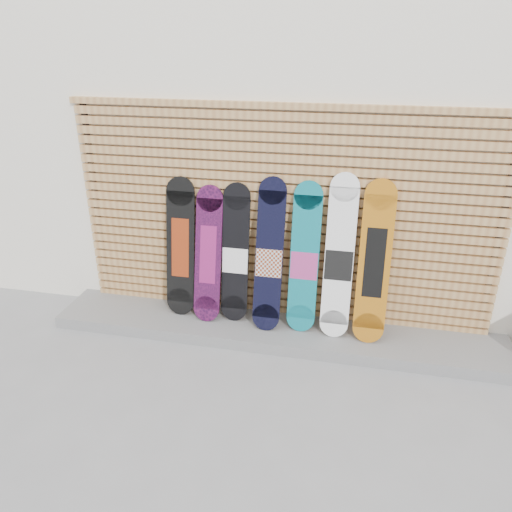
# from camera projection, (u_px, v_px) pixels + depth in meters

# --- Properties ---
(ground) EXTENTS (80.00, 80.00, 0.00)m
(ground) POSITION_uv_depth(u_px,v_px,m) (278.00, 378.00, 4.54)
(ground) COLOR gray
(ground) RESTS_ON ground
(building) EXTENTS (12.00, 5.00, 3.60)m
(building) POSITION_uv_depth(u_px,v_px,m) (360.00, 118.00, 6.82)
(building) COLOR white
(building) RESTS_ON ground
(concrete_step) EXTENTS (4.60, 0.70, 0.12)m
(concrete_step) POSITION_uv_depth(u_px,v_px,m) (275.00, 330.00, 5.15)
(concrete_step) COLOR slate
(concrete_step) RESTS_ON ground
(slat_wall) EXTENTS (4.26, 0.08, 2.29)m
(slat_wall) POSITION_uv_depth(u_px,v_px,m) (282.00, 216.00, 4.94)
(slat_wall) COLOR #B3804A
(slat_wall) RESTS_ON ground
(snowboard_0) EXTENTS (0.30, 0.28, 1.45)m
(snowboard_0) POSITION_uv_depth(u_px,v_px,m) (181.00, 248.00, 5.14)
(snowboard_0) COLOR black
(snowboard_0) RESTS_ON concrete_step
(snowboard_1) EXTENTS (0.27, 0.35, 1.38)m
(snowboard_1) POSITION_uv_depth(u_px,v_px,m) (208.00, 255.00, 5.06)
(snowboard_1) COLOR black
(snowboard_1) RESTS_ON concrete_step
(snowboard_2) EXTENTS (0.28, 0.27, 1.42)m
(snowboard_2) POSITION_uv_depth(u_px,v_px,m) (235.00, 255.00, 5.03)
(snowboard_2) COLOR black
(snowboard_2) RESTS_ON concrete_step
(snowboard_3) EXTENTS (0.27, 0.39, 1.50)m
(snowboard_3) POSITION_uv_depth(u_px,v_px,m) (269.00, 257.00, 4.90)
(snowboard_3) COLOR black
(snowboard_3) RESTS_ON concrete_step
(snowboard_4) EXTENTS (0.28, 0.33, 1.48)m
(snowboard_4) POSITION_uv_depth(u_px,v_px,m) (304.00, 259.00, 4.86)
(snowboard_4) COLOR #0D727F
(snowboard_4) RESTS_ON concrete_step
(snowboard_5) EXTENTS (0.28, 0.36, 1.58)m
(snowboard_5) POSITION_uv_depth(u_px,v_px,m) (339.00, 258.00, 4.76)
(snowboard_5) COLOR white
(snowboard_5) RESTS_ON concrete_step
(snowboard_6) EXTENTS (0.30, 0.39, 1.54)m
(snowboard_6) POSITION_uv_depth(u_px,v_px,m) (374.00, 263.00, 4.69)
(snowboard_6) COLOR #AF6512
(snowboard_6) RESTS_ON concrete_step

